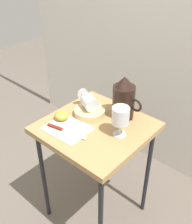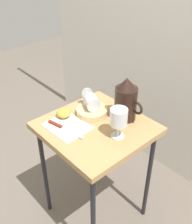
# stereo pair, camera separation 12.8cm
# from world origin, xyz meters

# --- Properties ---
(ground_plane) EXTENTS (6.00, 6.00, 0.00)m
(ground_plane) POSITION_xyz_m (0.00, 0.00, 0.00)
(ground_plane) COLOR #665B51
(curtain_drape) EXTENTS (2.40, 0.03, 2.09)m
(curtain_drape) POSITION_xyz_m (0.00, 0.67, 1.04)
(curtain_drape) COLOR silver
(curtain_drape) RESTS_ON ground_plane
(table) EXTENTS (0.50, 0.49, 0.67)m
(table) POSITION_xyz_m (0.00, 0.00, 0.60)
(table) COLOR #AD8451
(table) RESTS_ON ground_plane
(linen_napkin) EXTENTS (0.22, 0.18, 0.00)m
(linen_napkin) POSITION_xyz_m (-0.09, -0.11, 0.67)
(linen_napkin) COLOR beige
(linen_napkin) RESTS_ON table
(basket_tray) EXTENTS (0.16, 0.16, 0.03)m
(basket_tray) POSITION_xyz_m (-0.09, 0.05, 0.69)
(basket_tray) COLOR tan
(basket_tray) RESTS_ON table
(pitcher) EXTENTS (0.17, 0.11, 0.23)m
(pitcher) POSITION_xyz_m (0.05, 0.15, 0.76)
(pitcher) COLOR black
(pitcher) RESTS_ON table
(wine_glass_upright) EXTENTS (0.08, 0.08, 0.15)m
(wine_glass_upright) POSITION_xyz_m (0.13, 0.02, 0.77)
(wine_glass_upright) COLOR silver
(wine_glass_upright) RESTS_ON table
(wine_glass_tipped_near) EXTENTS (0.16, 0.12, 0.07)m
(wine_glass_tipped_near) POSITION_xyz_m (-0.09, 0.06, 0.74)
(wine_glass_tipped_near) COLOR silver
(wine_glass_tipped_near) RESTS_ON basket_tray
(apple_half_left) EXTENTS (0.07, 0.07, 0.04)m
(apple_half_left) POSITION_xyz_m (-0.16, -0.08, 0.69)
(apple_half_left) COLOR #B29938
(apple_half_left) RESTS_ON linen_napkin
(knife) EXTENTS (0.22, 0.06, 0.01)m
(knife) POSITION_xyz_m (-0.10, -0.14, 0.68)
(knife) COLOR silver
(knife) RESTS_ON linen_napkin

